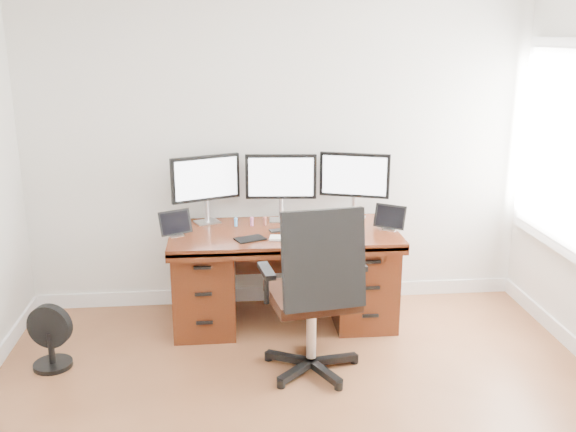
{
  "coord_description": "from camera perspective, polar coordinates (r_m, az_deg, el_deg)",
  "views": [
    {
      "loc": [
        -0.41,
        -2.77,
        2.18
      ],
      "look_at": [
        0.0,
        1.5,
        0.95
      ],
      "focal_mm": 40.0,
      "sensor_mm": 36.0,
      "label": 1
    }
  ],
  "objects": [
    {
      "name": "back_wall",
      "position": [
        5.11,
        -0.82,
        6.64
      ],
      "size": [
        4.0,
        0.1,
        2.7
      ],
      "primitive_type": "cube",
      "color": "white",
      "rests_on": "ground"
    },
    {
      "name": "desk",
      "position": [
        4.95,
        -0.37,
        -5.05
      ],
      "size": [
        1.7,
        0.8,
        0.75
      ],
      "color": "#4B1E0F",
      "rests_on": "ground"
    },
    {
      "name": "office_chair",
      "position": [
        4.22,
        2.31,
        -9.22
      ],
      "size": [
        0.71,
        0.71,
        1.17
      ],
      "rotation": [
        0.0,
        0.0,
        0.15
      ],
      "color": "black",
      "rests_on": "ground"
    },
    {
      "name": "floor_fan",
      "position": [
        4.65,
        -20.39,
        -10.12
      ],
      "size": [
        0.31,
        0.26,
        0.44
      ],
      "rotation": [
        0.0,
        0.0,
        -0.25
      ],
      "color": "black",
      "rests_on": "ground"
    },
    {
      "name": "monitor_left",
      "position": [
        4.97,
        -7.32,
        3.13
      ],
      "size": [
        0.52,
        0.24,
        0.53
      ],
      "rotation": [
        0.0,
        0.0,
        0.39
      ],
      "color": "silver",
      "rests_on": "desk"
    },
    {
      "name": "monitor_center",
      "position": [
        4.98,
        -0.63,
        3.3
      ],
      "size": [
        0.55,
        0.15,
        0.53
      ],
      "rotation": [
        0.0,
        0.0,
        -0.08
      ],
      "color": "silver",
      "rests_on": "desk"
    },
    {
      "name": "monitor_right",
      "position": [
        5.06,
        5.93,
        3.42
      ],
      "size": [
        0.53,
        0.22,
        0.53
      ],
      "rotation": [
        0.0,
        0.0,
        -0.34
      ],
      "color": "silver",
      "rests_on": "desk"
    },
    {
      "name": "tablet_left",
      "position": [
        4.73,
        -9.98,
        -0.76
      ],
      "size": [
        0.24,
        0.17,
        0.19
      ],
      "rotation": [
        0.0,
        0.0,
        0.47
      ],
      "color": "silver",
      "rests_on": "desk"
    },
    {
      "name": "tablet_right",
      "position": [
        4.87,
        9.07,
        -0.24
      ],
      "size": [
        0.24,
        0.19,
        0.19
      ],
      "rotation": [
        0.0,
        0.0,
        -0.59
      ],
      "color": "silver",
      "rests_on": "desk"
    },
    {
      "name": "keyboard",
      "position": [
        4.61,
        -0.1,
        -1.98
      ],
      "size": [
        0.26,
        0.15,
        0.01
      ],
      "primitive_type": "cube",
      "rotation": [
        0.0,
        0.0,
        -0.18
      ],
      "color": "silver",
      "rests_on": "desk"
    },
    {
      "name": "trackpad",
      "position": [
        4.66,
        2.62,
        -1.84
      ],
      "size": [
        0.17,
        0.17,
        0.01
      ],
      "primitive_type": "cube",
      "rotation": [
        0.0,
        0.0,
        -0.38
      ],
      "color": "#B6B8BD",
      "rests_on": "desk"
    },
    {
      "name": "drawing_tablet",
      "position": [
        4.61,
        -3.39,
        -2.04
      ],
      "size": [
        0.24,
        0.2,
        0.01
      ],
      "primitive_type": "cube",
      "rotation": [
        0.0,
        0.0,
        0.41
      ],
      "color": "black",
      "rests_on": "desk"
    },
    {
      "name": "phone",
      "position": [
        4.8,
        -0.82,
        -1.28
      ],
      "size": [
        0.15,
        0.1,
        0.01
      ],
      "primitive_type": "cube",
      "rotation": [
        0.0,
        0.0,
        0.25
      ],
      "color": "black",
      "rests_on": "desk"
    },
    {
      "name": "figurine_blue",
      "position": [
        4.92,
        -4.66,
        -0.47
      ],
      "size": [
        0.03,
        0.03,
        0.07
      ],
      "color": "#4EA1F4",
      "rests_on": "desk"
    },
    {
      "name": "figurine_pink",
      "position": [
        4.93,
        -3.24,
        -0.43
      ],
      "size": [
        0.03,
        0.03,
        0.07
      ],
      "color": "pink",
      "rests_on": "desk"
    },
    {
      "name": "figurine_brown",
      "position": [
        4.93,
        -2.08,
        -0.4
      ],
      "size": [
        0.03,
        0.03,
        0.07
      ],
      "color": "brown",
      "rests_on": "desk"
    },
    {
      "name": "figurine_orange",
      "position": [
        4.95,
        0.86,
        -0.32
      ],
      "size": [
        0.03,
        0.03,
        0.07
      ],
      "color": "orange",
      "rests_on": "desk"
    }
  ]
}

